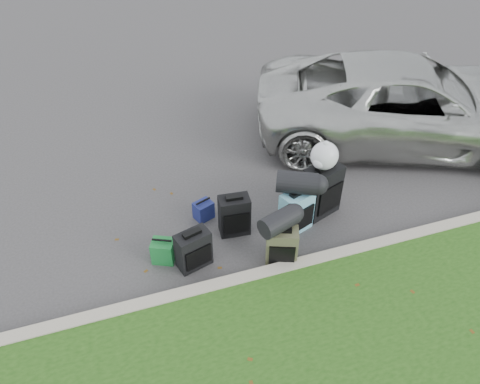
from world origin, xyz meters
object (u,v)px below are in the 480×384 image
object	(u,v)px
tote_green	(163,251)
tote_navy	(204,210)
suitcase_large_black_left	(234,215)
suitcase_small_black	(193,250)
suitcase_olive	(282,246)
suitcase_teal	(296,211)
suv	(408,102)
suitcase_large_black_right	(322,191)

from	to	relation	value
tote_green	tote_navy	distance (m)	1.00
suitcase_large_black_left	tote_navy	bearing A→B (deg)	135.26
tote_navy	suitcase_small_black	bearing A→B (deg)	-133.73
suitcase_olive	suitcase_teal	bearing A→B (deg)	71.63
suv	tote_navy	xyz separation A→B (m)	(-4.11, -1.00, -0.61)
suitcase_large_black_left	suitcase_olive	xyz separation A→B (m)	(0.43, -0.76, -0.03)
tote_navy	suitcase_large_black_right	bearing A→B (deg)	-34.77
suitcase_olive	suitcase_large_black_left	bearing A→B (deg)	140.46
suitcase_large_black_left	suitcase_teal	bearing A→B (deg)	-8.33
suv	suitcase_large_black_left	xyz separation A→B (m)	(-3.75, -1.43, -0.44)
suv	suitcase_large_black_left	size ratio (longest dim) A/B	8.56
suitcase_small_black	suitcase_teal	distance (m)	1.61
suitcase_small_black	suitcase_olive	bearing A→B (deg)	-31.35
suitcase_olive	suitcase_teal	world-z (taller)	suitcase_teal
suitcase_large_black_left	suitcase_teal	world-z (taller)	suitcase_teal
suitcase_teal	tote_green	distance (m)	1.98
suitcase_olive	suitcase_large_black_right	world-z (taller)	suitcase_large_black_right
suitcase_large_black_right	suitcase_teal	bearing A→B (deg)	-175.39
suitcase_olive	tote_green	distance (m)	1.63
suv	suitcase_small_black	size ratio (longest dim) A/B	9.48
suv	suitcase_teal	world-z (taller)	suv
suv	tote_navy	bearing A→B (deg)	125.70
suitcase_small_black	suitcase_teal	xyz separation A→B (m)	(1.60, 0.23, 0.05)
suitcase_small_black	suitcase_teal	world-z (taller)	suitcase_teal
suitcase_olive	suitcase_large_black_right	distance (m)	1.24
suitcase_small_black	tote_navy	size ratio (longest dim) A/B	1.97
suitcase_teal	suitcase_olive	bearing A→B (deg)	-149.31
suitcase_large_black_left	suitcase_large_black_right	world-z (taller)	suitcase_large_black_right
suv	suitcase_teal	size ratio (longest dim) A/B	8.13
tote_green	tote_navy	bearing A→B (deg)	66.57
suitcase_teal	tote_navy	distance (m)	1.41
suitcase_large_black_left	suitcase_large_black_right	bearing A→B (deg)	6.07
suitcase_teal	tote_navy	xyz separation A→B (m)	(-1.23, 0.65, -0.19)
suv	suitcase_large_black_right	size ratio (longest dim) A/B	6.51
suv	suitcase_large_black_right	distance (m)	2.78
suv	suitcase_olive	distance (m)	4.01
suitcase_small_black	suitcase_olive	xyz separation A→B (m)	(1.15, -0.32, 0.00)
suv	suitcase_olive	size ratio (longest dim) A/B	9.37
suv	suitcase_small_black	bearing A→B (deg)	134.79
suitcase_olive	tote_navy	bearing A→B (deg)	144.37
suitcase_olive	tote_navy	xyz separation A→B (m)	(-0.79, 1.19, -0.14)
suitcase_large_black_left	suitcase_large_black_right	size ratio (longest dim) A/B	0.76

